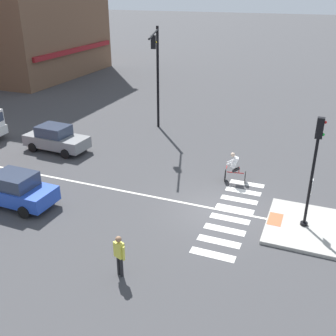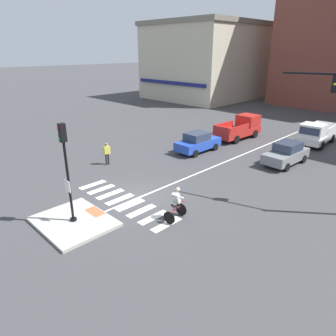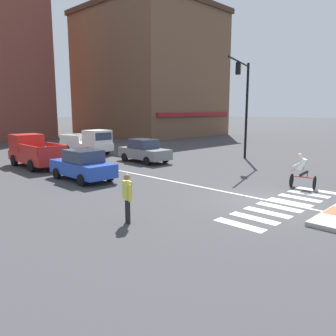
# 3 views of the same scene
# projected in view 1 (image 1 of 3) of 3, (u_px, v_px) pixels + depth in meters

# --- Properties ---
(ground_plane) EXTENTS (300.00, 300.00, 0.00)m
(ground_plane) POSITION_uv_depth(u_px,v_px,m) (218.00, 211.00, 18.64)
(ground_plane) COLOR #3D3D3F
(traffic_island) EXTENTS (3.86, 3.13, 0.15)m
(traffic_island) POSITION_uv_depth(u_px,v_px,m) (303.00, 226.00, 17.31)
(traffic_island) COLOR #A3A099
(traffic_island) RESTS_ON ground
(tactile_pad_front) EXTENTS (1.10, 0.60, 0.01)m
(tactile_pad_front) POSITION_uv_depth(u_px,v_px,m) (275.00, 219.00, 17.69)
(tactile_pad_front) COLOR #DB5B38
(tactile_pad_front) RESTS_ON traffic_island
(signal_pole) EXTENTS (0.44, 0.38, 4.84)m
(signal_pole) POSITION_uv_depth(u_px,v_px,m) (314.00, 164.00, 16.07)
(signal_pole) COLOR black
(signal_pole) RESTS_ON traffic_island
(crosswalk_stripe_a) EXTENTS (0.44, 1.80, 0.01)m
(crosswalk_stripe_a) POSITION_uv_depth(u_px,v_px,m) (213.00, 254.00, 15.61)
(crosswalk_stripe_a) COLOR silver
(crosswalk_stripe_a) RESTS_ON ground
(crosswalk_stripe_b) EXTENTS (0.44, 1.80, 0.01)m
(crosswalk_stripe_b) POSITION_uv_depth(u_px,v_px,m) (219.00, 241.00, 16.40)
(crosswalk_stripe_b) COLOR silver
(crosswalk_stripe_b) RESTS_ON ground
(crosswalk_stripe_c) EXTENTS (0.44, 1.80, 0.01)m
(crosswalk_stripe_c) POSITION_uv_depth(u_px,v_px,m) (225.00, 230.00, 17.20)
(crosswalk_stripe_c) COLOR silver
(crosswalk_stripe_c) RESTS_ON ground
(crosswalk_stripe_d) EXTENTS (0.44, 1.80, 0.01)m
(crosswalk_stripe_d) POSITION_uv_depth(u_px,v_px,m) (230.00, 219.00, 18.00)
(crosswalk_stripe_d) COLOR silver
(crosswalk_stripe_d) RESTS_ON ground
(crosswalk_stripe_e) EXTENTS (0.44, 1.80, 0.01)m
(crosswalk_stripe_e) POSITION_uv_depth(u_px,v_px,m) (235.00, 209.00, 18.80)
(crosswalk_stripe_e) COLOR silver
(crosswalk_stripe_e) RESTS_ON ground
(crosswalk_stripe_f) EXTENTS (0.44, 1.80, 0.01)m
(crosswalk_stripe_f) POSITION_uv_depth(u_px,v_px,m) (239.00, 200.00, 19.60)
(crosswalk_stripe_f) COLOR silver
(crosswalk_stripe_f) RESTS_ON ground
(crosswalk_stripe_g) EXTENTS (0.44, 1.80, 0.01)m
(crosswalk_stripe_g) POSITION_uv_depth(u_px,v_px,m) (243.00, 191.00, 20.40)
(crosswalk_stripe_g) COLOR silver
(crosswalk_stripe_g) RESTS_ON ground
(crosswalk_stripe_h) EXTENTS (0.44, 1.80, 0.01)m
(crosswalk_stripe_h) POSITION_uv_depth(u_px,v_px,m) (247.00, 184.00, 21.20)
(crosswalk_stripe_h) COLOR silver
(crosswalk_stripe_h) RESTS_ON ground
(lane_centre_line) EXTENTS (0.14, 28.00, 0.01)m
(lane_centre_line) POSITION_uv_depth(u_px,v_px,m) (43.00, 175.00, 22.12)
(lane_centre_line) COLOR silver
(lane_centre_line) RESTS_ON ground
(traffic_light_mast) EXTENTS (5.18, 1.81, 7.14)m
(traffic_light_mast) POSITION_uv_depth(u_px,v_px,m) (156.00, 65.00, 26.95)
(traffic_light_mast) COLOR black
(traffic_light_mast) RESTS_ON ground
(car_grey_eastbound_far) EXTENTS (2.00, 4.18, 1.64)m
(car_grey_eastbound_far) POSITION_uv_depth(u_px,v_px,m) (56.00, 138.00, 25.15)
(car_grey_eastbound_far) COLOR slate
(car_grey_eastbound_far) RESTS_ON ground
(car_blue_westbound_far) EXTENTS (1.90, 4.13, 1.64)m
(car_blue_westbound_far) POSITION_uv_depth(u_px,v_px,m) (14.00, 189.00, 18.87)
(car_blue_westbound_far) COLOR #2347B7
(car_blue_westbound_far) RESTS_ON ground
(cyclist) EXTENTS (0.83, 1.18, 1.68)m
(cyclist) POSITION_uv_depth(u_px,v_px,m) (235.00, 167.00, 21.04)
(cyclist) COLOR black
(cyclist) RESTS_ON ground
(pedestrian_at_curb_left) EXTENTS (0.33, 0.52, 1.67)m
(pedestrian_at_curb_left) POSITION_uv_depth(u_px,v_px,m) (119.00, 253.00, 14.10)
(pedestrian_at_curb_left) COLOR black
(pedestrian_at_curb_left) RESTS_ON ground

